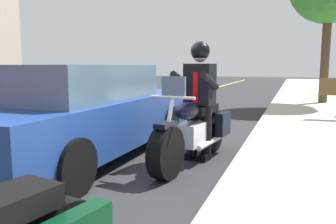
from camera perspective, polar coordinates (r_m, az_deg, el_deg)
ground_plane at (r=5.57m, az=-9.39°, el=-6.71°), size 80.00×80.00×0.00m
lane_center_stripe at (r=6.77m, az=-24.27°, el=-4.66°), size 60.00×0.16×0.01m
motorcycle_main at (r=4.86m, az=4.43°, el=-3.29°), size 2.22×0.77×1.26m
rider_main at (r=4.96m, az=5.35°, el=3.73°), size 0.67×0.61×1.74m
car_silver at (r=5.28m, az=-14.49°, el=-0.01°), size 4.60×1.92×1.40m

